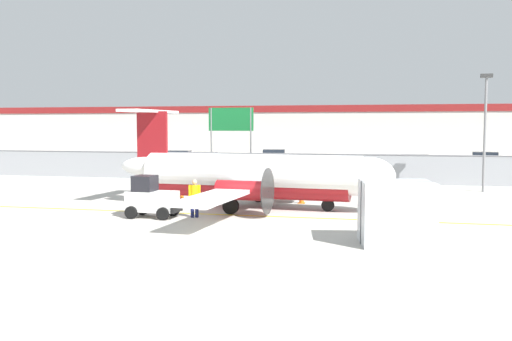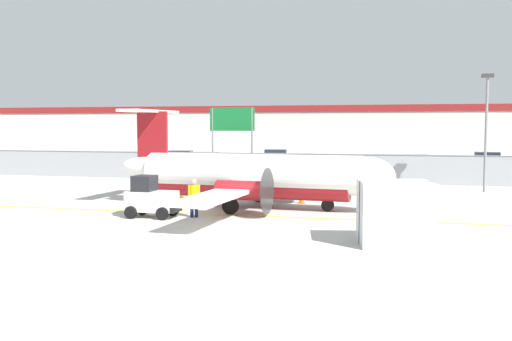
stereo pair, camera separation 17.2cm
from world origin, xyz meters
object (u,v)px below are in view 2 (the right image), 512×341
(commuter_airplane, at_px, (256,176))
(parked_car_4, at_px, (385,164))
(parked_car_0, at_px, (179,159))
(cargo_container, at_px, (395,213))
(traffic_cone_near_right, at_px, (182,194))
(parked_car_3, at_px, (325,164))
(parked_car_6, at_px, (488,161))
(apron_light_pole, at_px, (486,122))
(highway_sign, at_px, (232,125))
(parked_car_2, at_px, (275,157))
(traffic_cone_near_left, at_px, (302,198))
(ground_crew_worker, at_px, (194,196))
(parked_car_1, at_px, (204,161))
(baggage_tug, at_px, (151,198))
(parked_car_5, at_px, (418,164))

(commuter_airplane, relative_size, parked_car_4, 3.73)
(commuter_airplane, xyz_separation_m, parked_car_0, (-13.61, 24.75, -0.71))
(cargo_container, relative_size, traffic_cone_near_right, 4.23)
(parked_car_3, xyz_separation_m, parked_car_6, (14.07, 8.11, 0.00))
(apron_light_pole, relative_size, highway_sign, 1.32)
(parked_car_2, distance_m, apron_light_pole, 26.16)
(traffic_cone_near_left, relative_size, parked_car_4, 0.15)
(traffic_cone_near_right, distance_m, apron_light_pole, 19.05)
(commuter_airplane, relative_size, apron_light_pole, 2.21)
(cargo_container, bearing_deg, ground_crew_worker, 145.81)
(parked_car_1, xyz_separation_m, apron_light_pole, (22.30, -12.05, 3.41))
(cargo_container, relative_size, parked_car_3, 0.64)
(traffic_cone_near_left, bearing_deg, traffic_cone_near_right, 178.87)
(baggage_tug, bearing_deg, highway_sign, 95.66)
(commuter_airplane, relative_size, parked_car_0, 3.68)
(parked_car_0, bearing_deg, parked_car_4, 163.99)
(commuter_airplane, relative_size, parked_car_5, 3.76)
(baggage_tug, bearing_deg, parked_car_5, 64.58)
(parked_car_2, bearing_deg, traffic_cone_near_left, 96.94)
(traffic_cone_near_left, distance_m, apron_light_pole, 13.45)
(parked_car_2, bearing_deg, parked_car_6, 169.51)
(parked_car_6, bearing_deg, parked_car_2, -176.95)
(ground_crew_worker, xyz_separation_m, traffic_cone_near_left, (3.99, 5.66, -0.64))
(traffic_cone_near_left, height_order, parked_car_3, parked_car_3)
(parked_car_6, bearing_deg, parked_car_0, -166.82)
(baggage_tug, height_order, highway_sign, highway_sign)
(parked_car_3, bearing_deg, parked_car_2, -55.51)
(parked_car_3, bearing_deg, baggage_tug, 78.68)
(ground_crew_worker, xyz_separation_m, apron_light_pole, (14.19, 13.47, 3.35))
(cargo_container, xyz_separation_m, highway_sign, (-12.30, 22.88, 3.04))
(traffic_cone_near_right, bearing_deg, cargo_container, -40.28)
(baggage_tug, relative_size, apron_light_pole, 0.32)
(baggage_tug, bearing_deg, parked_car_1, 104.12)
(parked_car_1, relative_size, parked_car_6, 0.98)
(parked_car_4, bearing_deg, apron_light_pole, 122.44)
(parked_car_0, xyz_separation_m, parked_car_6, (28.77, 3.63, 0.00))
(baggage_tug, height_order, parked_car_4, baggage_tug)
(parked_car_1, xyz_separation_m, parked_car_4, (16.12, -0.56, 0.00))
(parked_car_0, height_order, apron_light_pole, apron_light_pole)
(traffic_cone_near_right, height_order, parked_car_2, parked_car_2)
(ground_crew_worker, relative_size, parked_car_0, 0.39)
(parked_car_0, height_order, parked_car_4, same)
(parked_car_4, xyz_separation_m, parked_car_6, (9.20, 6.85, 0.00))
(traffic_cone_near_right, bearing_deg, highway_sign, 93.54)
(parked_car_4, bearing_deg, cargo_container, 95.55)
(parked_car_2, bearing_deg, parked_car_0, 21.18)
(ground_crew_worker, bearing_deg, parked_car_2, -21.56)
(parked_car_2, distance_m, parked_car_5, 15.67)
(cargo_container, bearing_deg, apron_light_pole, 62.68)
(parked_car_2, xyz_separation_m, parked_car_3, (6.18, -9.15, 0.00))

